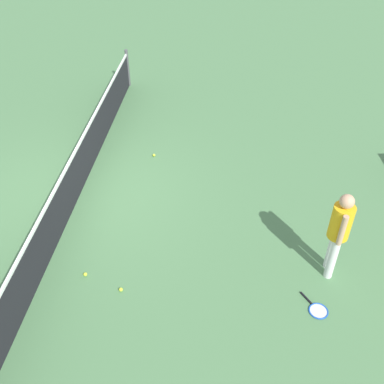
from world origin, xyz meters
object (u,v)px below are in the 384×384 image
at_px(player_near_side, 339,229).
at_px(tennis_ball_by_net, 85,274).
at_px(tennis_racket_near_player, 317,310).
at_px(tennis_ball_midcourt, 121,290).
at_px(tennis_ball_near_player, 154,155).

height_order(player_near_side, tennis_ball_by_net, player_near_side).
bearing_deg(player_near_side, tennis_ball_by_net, 97.14).
relative_size(tennis_racket_near_player, tennis_ball_midcourt, 8.68).
xyz_separation_m(tennis_racket_near_player, tennis_ball_midcourt, (0.07, 3.19, 0.02)).
distance_m(tennis_ball_by_net, tennis_ball_midcourt, 0.72).
relative_size(player_near_side, tennis_ball_by_net, 25.76).
bearing_deg(tennis_ball_midcourt, tennis_ball_by_net, 69.11).
bearing_deg(tennis_ball_near_player, tennis_racket_near_player, -140.31).
height_order(tennis_ball_near_player, tennis_ball_by_net, same).
relative_size(tennis_ball_near_player, tennis_ball_midcourt, 1.00).
xyz_separation_m(tennis_ball_near_player, tennis_ball_midcourt, (-3.89, -0.09, 0.00)).
distance_m(tennis_ball_near_player, tennis_ball_midcourt, 3.89).
height_order(tennis_racket_near_player, tennis_ball_midcourt, tennis_ball_midcourt).
distance_m(player_near_side, tennis_ball_by_net, 4.28).
bearing_deg(player_near_side, tennis_ball_near_player, 48.75).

